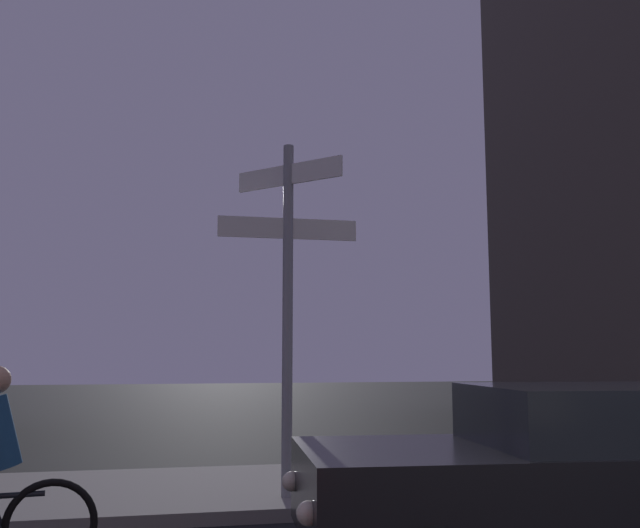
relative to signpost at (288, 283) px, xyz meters
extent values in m
cube|color=gray|center=(0.99, 0.84, -2.44)|extent=(40.00, 2.90, 0.14)
cylinder|color=gray|center=(0.00, 0.00, -0.37)|extent=(0.12, 0.12, 4.01)
cube|color=white|center=(0.00, 0.00, 1.29)|extent=(1.06, 1.06, 0.24)
cube|color=white|center=(0.00, 0.00, 0.64)|extent=(1.63, 0.03, 0.24)
cube|color=black|center=(1.79, -2.85, -1.84)|extent=(4.36, 2.00, 0.65)
cube|color=#23282D|center=(2.04, -2.86, -1.28)|extent=(2.02, 1.70, 0.45)
cylinder|color=black|center=(0.46, -1.90, -2.19)|extent=(0.65, 0.27, 0.64)
sphere|color=#F9EFCC|center=(-0.39, -3.26, -1.84)|extent=(0.16, 0.16, 0.16)
sphere|color=#F9EFCC|center=(-0.30, -2.11, -1.84)|extent=(0.16, 0.16, 0.16)
torus|color=black|center=(-2.18, -1.84, -2.15)|extent=(0.72, 0.16, 0.72)
camera|label=1|loc=(-1.28, -7.84, -0.82)|focal=38.93mm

